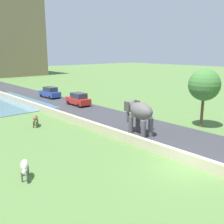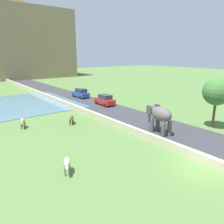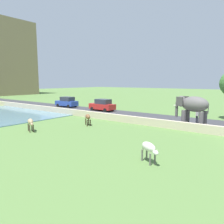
{
  "view_description": "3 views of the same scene",
  "coord_description": "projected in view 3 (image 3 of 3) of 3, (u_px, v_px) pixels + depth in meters",
  "views": [
    {
      "loc": [
        -13.27,
        -8.32,
        7.4
      ],
      "look_at": [
        2.45,
        9.21,
        1.79
      ],
      "focal_mm": 41.29,
      "sensor_mm": 36.0,
      "label": 1
    },
    {
      "loc": [
        -13.55,
        -7.11,
        8.2
      ],
      "look_at": [
        1.55,
        12.36,
        1.48
      ],
      "focal_mm": 34.09,
      "sensor_mm": 36.0,
      "label": 2
    },
    {
      "loc": [
        -18.08,
        0.17,
        4.45
      ],
      "look_at": [
        -2.29,
        12.22,
        1.61
      ],
      "focal_mm": 34.73,
      "sensor_mm": 36.0,
      "label": 3
    }
  ],
  "objects": [
    {
      "name": "barrier_wall",
      "position": [
        92.0,
        115.0,
        26.45
      ],
      "size": [
        0.4,
        110.0,
        0.77
      ],
      "primitive_type": "cube",
      "color": "beige",
      "rests_on": "ground"
    },
    {
      "name": "car_red",
      "position": [
        102.0,
        105.0,
        32.28
      ],
      "size": [
        1.92,
        4.06,
        1.8
      ],
      "color": "red",
      "rests_on": "ground"
    },
    {
      "name": "cow_tan",
      "position": [
        31.0,
        122.0,
        19.18
      ],
      "size": [
        0.86,
        1.4,
        1.15
      ],
      "color": "tan",
      "rests_on": "ground"
    },
    {
      "name": "cow_white",
      "position": [
        149.0,
        148.0,
        11.78
      ],
      "size": [
        0.94,
        1.38,
        1.15
      ],
      "color": "silver",
      "rests_on": "ground"
    },
    {
      "name": "cow_brown",
      "position": [
        88.0,
        117.0,
        21.87
      ],
      "size": [
        1.06,
        1.33,
        1.15
      ],
      "color": "brown",
      "rests_on": "ground"
    },
    {
      "name": "car_blue",
      "position": [
        67.0,
        102.0,
        37.06
      ],
      "size": [
        1.92,
        4.06,
        1.8
      ],
      "color": "#2D4CA8",
      "rests_on": "ground"
    },
    {
      "name": "road_surface",
      "position": [
        100.0,
        113.0,
        30.7
      ],
      "size": [
        7.0,
        120.0,
        0.06
      ],
      "primitive_type": "cube",
      "color": "#38383D",
      "rests_on": "ground"
    },
    {
      "name": "elephant",
      "position": [
        192.0,
        106.0,
        21.2
      ],
      "size": [
        1.76,
        3.55,
        2.99
      ],
      "color": "#605B5B",
      "rests_on": "ground"
    },
    {
      "name": "person_beside_elephant",
      "position": [
        197.0,
        116.0,
        22.61
      ],
      "size": [
        0.36,
        0.22,
        1.63
      ],
      "color": "#33333D",
      "rests_on": "ground"
    }
  ]
}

